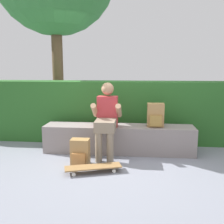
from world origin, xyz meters
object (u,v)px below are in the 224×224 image
Objects in this scene: backpack_on_ground at (80,152)px; person_skater at (107,117)px; backpack_on_bench at (155,115)px; bench_main at (119,139)px; skateboard_near_person at (93,167)px.

person_skater is at bearing 51.35° from backpack_on_ground.
backpack_on_bench is 1.42m from backpack_on_ground.
person_skater reaches higher than backpack_on_bench.
bench_main reaches higher than skateboard_near_person.
person_skater is at bearing -130.45° from bench_main.
skateboard_near_person is 1.44m from backpack_on_bench.
bench_main reaches higher than backpack_on_ground.
skateboard_near_person is 0.39m from backpack_on_ground.
person_skater is at bearing -165.65° from backpack_on_bench.
backpack_on_bench reaches higher than backpack_on_ground.
backpack_on_ground reaches higher than skateboard_near_person.
bench_main is 0.76m from backpack_on_bench.
backpack_on_ground is at bearing -129.25° from bench_main.
skateboard_near_person is 2.06× the size of backpack_on_ground.
person_skater is 0.74m from backpack_on_ground.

